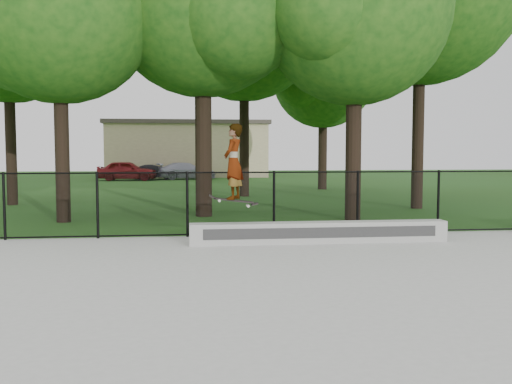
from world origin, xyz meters
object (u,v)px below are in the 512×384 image
grind_ledge (320,232)px  car_b (154,172)px  car_a (127,171)px  car_c (187,171)px  skater_airborne (233,163)px

grind_ledge → car_b: car_b is taller
car_a → car_c: car_a is taller
car_b → skater_airborne: skater_airborne is taller
grind_ledge → skater_airborne: (-1.85, -0.03, 1.48)m
car_b → skater_airborne: bearing=-174.0°
car_c → skater_airborne: skater_airborne is taller
grind_ledge → skater_airborne: 2.37m
grind_ledge → car_a: (-6.88, 27.34, 0.39)m
grind_ledge → car_b: (-5.17, 28.79, 0.23)m
car_b → skater_airborne: 29.04m
car_c → skater_airborne: size_ratio=2.17×
grind_ledge → skater_airborne: size_ratio=3.23×
grind_ledge → car_a: bearing=104.1°
car_b → skater_airborne: (3.32, -28.82, 1.25)m
grind_ledge → skater_airborne: skater_airborne is taller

